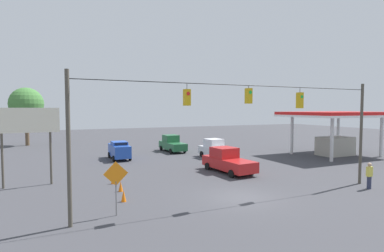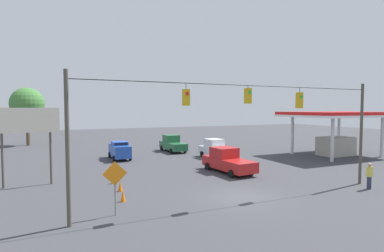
{
  "view_description": "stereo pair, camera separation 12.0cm",
  "coord_description": "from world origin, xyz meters",
  "px_view_note": "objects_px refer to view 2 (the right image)",
  "views": [
    {
      "loc": [
        10.41,
        15.57,
        5.55
      ],
      "look_at": [
        -0.86,
        -9.52,
        3.98
      ],
      "focal_mm": 28.0,
      "sensor_mm": 36.0,
      "label": 1
    },
    {
      "loc": [
        10.3,
        15.62,
        5.55
      ],
      "look_at": [
        -0.86,
        -9.52,
        3.98
      ],
      "focal_mm": 28.0,
      "sensor_mm": 36.0,
      "label": 2
    }
  ],
  "objects_px": {
    "pickup_truck_white_oncoming_far": "(216,149)",
    "tree_horizon_left": "(27,104)",
    "overhead_signal_span": "(249,124)",
    "pedestrian": "(369,176)",
    "gas_station": "(336,124)",
    "traffic_cone_third": "(113,179)",
    "pickup_truck_green_oncoming_deep": "(173,144)",
    "work_zone_sign": "(115,178)",
    "pickup_truck_red_crossing_near": "(227,161)",
    "sedan_blue_withflow_far": "(120,150)",
    "roadside_billboard": "(26,127)",
    "traffic_cone_nearest": "(123,196)",
    "traffic_cone_second": "(120,186)"
  },
  "relations": [
    {
      "from": "work_zone_sign",
      "to": "traffic_cone_nearest",
      "type": "bearing_deg",
      "value": -110.45
    },
    {
      "from": "pickup_truck_red_crossing_near",
      "to": "work_zone_sign",
      "type": "xyz_separation_m",
      "value": [
        10.88,
        6.96,
        1.01
      ]
    },
    {
      "from": "pickup_truck_green_oncoming_deep",
      "to": "traffic_cone_second",
      "type": "relative_size",
      "value": 7.48
    },
    {
      "from": "overhead_signal_span",
      "to": "gas_station",
      "type": "relative_size",
      "value": 1.76
    },
    {
      "from": "sedan_blue_withflow_far",
      "to": "traffic_cone_third",
      "type": "bearing_deg",
      "value": 77.11
    },
    {
      "from": "tree_horizon_left",
      "to": "pedestrian",
      "type": "bearing_deg",
      "value": 122.33
    },
    {
      "from": "traffic_cone_nearest",
      "to": "work_zone_sign",
      "type": "height_order",
      "value": "work_zone_sign"
    },
    {
      "from": "sedan_blue_withflow_far",
      "to": "traffic_cone_nearest",
      "type": "relative_size",
      "value": 6.24
    },
    {
      "from": "pickup_truck_green_oncoming_deep",
      "to": "work_zone_sign",
      "type": "distance_m",
      "value": 23.6
    },
    {
      "from": "overhead_signal_span",
      "to": "tree_horizon_left",
      "type": "distance_m",
      "value": 39.44
    },
    {
      "from": "sedan_blue_withflow_far",
      "to": "roadside_billboard",
      "type": "bearing_deg",
      "value": 47.93
    },
    {
      "from": "traffic_cone_third",
      "to": "work_zone_sign",
      "type": "height_order",
      "value": "work_zone_sign"
    },
    {
      "from": "pickup_truck_red_crossing_near",
      "to": "work_zone_sign",
      "type": "bearing_deg",
      "value": 32.59
    },
    {
      "from": "sedan_blue_withflow_far",
      "to": "traffic_cone_second",
      "type": "height_order",
      "value": "sedan_blue_withflow_far"
    },
    {
      "from": "pickup_truck_red_crossing_near",
      "to": "traffic_cone_third",
      "type": "height_order",
      "value": "pickup_truck_red_crossing_near"
    },
    {
      "from": "pickup_truck_white_oncoming_far",
      "to": "work_zone_sign",
      "type": "height_order",
      "value": "work_zone_sign"
    },
    {
      "from": "pickup_truck_white_oncoming_far",
      "to": "traffic_cone_third",
      "type": "xyz_separation_m",
      "value": [
        12.63,
        7.19,
        -0.62
      ]
    },
    {
      "from": "traffic_cone_third",
      "to": "work_zone_sign",
      "type": "distance_m",
      "value": 7.07
    },
    {
      "from": "overhead_signal_span",
      "to": "traffic_cone_nearest",
      "type": "bearing_deg",
      "value": -21.97
    },
    {
      "from": "roadside_billboard",
      "to": "traffic_cone_nearest",
      "type": "bearing_deg",
      "value": 130.84
    },
    {
      "from": "pickup_truck_green_oncoming_deep",
      "to": "traffic_cone_third",
      "type": "bearing_deg",
      "value": 54.9
    },
    {
      "from": "pickup_truck_white_oncoming_far",
      "to": "tree_horizon_left",
      "type": "xyz_separation_m",
      "value": [
        20.55,
        -21.9,
        5.3
      ]
    },
    {
      "from": "pickup_truck_green_oncoming_deep",
      "to": "traffic_cone_third",
      "type": "relative_size",
      "value": 7.48
    },
    {
      "from": "sedan_blue_withflow_far",
      "to": "work_zone_sign",
      "type": "relative_size",
      "value": 1.54
    },
    {
      "from": "overhead_signal_span",
      "to": "pickup_truck_white_oncoming_far",
      "type": "distance_m",
      "value": 16.16
    },
    {
      "from": "traffic_cone_second",
      "to": "pickup_truck_green_oncoming_deep",
      "type": "bearing_deg",
      "value": -120.83
    },
    {
      "from": "pickup_truck_white_oncoming_far",
      "to": "gas_station",
      "type": "xyz_separation_m",
      "value": [
        -13.95,
        4.14,
        2.82
      ]
    },
    {
      "from": "sedan_blue_withflow_far",
      "to": "tree_horizon_left",
      "type": "bearing_deg",
      "value": -60.28
    },
    {
      "from": "pickup_truck_green_oncoming_deep",
      "to": "traffic_cone_nearest",
      "type": "height_order",
      "value": "pickup_truck_green_oncoming_deep"
    },
    {
      "from": "pickup_truck_green_oncoming_deep",
      "to": "roadside_billboard",
      "type": "bearing_deg",
      "value": 38.26
    },
    {
      "from": "sedan_blue_withflow_far",
      "to": "pickup_truck_white_oncoming_far",
      "type": "xyz_separation_m",
      "value": [
        -10.14,
        3.66,
        -0.05
      ]
    },
    {
      "from": "pickup_truck_green_oncoming_deep",
      "to": "traffic_cone_nearest",
      "type": "bearing_deg",
      "value": 61.75
    },
    {
      "from": "sedan_blue_withflow_far",
      "to": "tree_horizon_left",
      "type": "distance_m",
      "value": 21.64
    },
    {
      "from": "traffic_cone_third",
      "to": "pedestrian",
      "type": "xyz_separation_m",
      "value": [
        -16.01,
        8.71,
        0.58
      ]
    },
    {
      "from": "gas_station",
      "to": "tree_horizon_left",
      "type": "xyz_separation_m",
      "value": [
        34.5,
        -26.04,
        2.48
      ]
    },
    {
      "from": "gas_station",
      "to": "overhead_signal_span",
      "type": "bearing_deg",
      "value": 28.01
    },
    {
      "from": "gas_station",
      "to": "work_zone_sign",
      "type": "xyz_separation_m",
      "value": [
        27.54,
        9.87,
        -1.81
      ]
    },
    {
      "from": "traffic_cone_third",
      "to": "tree_horizon_left",
      "type": "height_order",
      "value": "tree_horizon_left"
    },
    {
      "from": "tree_horizon_left",
      "to": "roadside_billboard",
      "type": "bearing_deg",
      "value": 94.67
    },
    {
      "from": "roadside_billboard",
      "to": "pedestrian",
      "type": "bearing_deg",
      "value": 154.16
    },
    {
      "from": "work_zone_sign",
      "to": "pickup_truck_red_crossing_near",
      "type": "bearing_deg",
      "value": -147.41
    },
    {
      "from": "overhead_signal_span",
      "to": "pedestrian",
      "type": "distance_m",
      "value": 9.98
    },
    {
      "from": "pickup_truck_green_oncoming_deep",
      "to": "pickup_truck_red_crossing_near",
      "type": "xyz_separation_m",
      "value": [
        -0.0,
        13.96,
        0.0
      ]
    },
    {
      "from": "work_zone_sign",
      "to": "tree_horizon_left",
      "type": "relative_size",
      "value": 0.32
    },
    {
      "from": "pickup_truck_green_oncoming_deep",
      "to": "work_zone_sign",
      "type": "xyz_separation_m",
      "value": [
        10.88,
        20.92,
        1.01
      ]
    },
    {
      "from": "sedan_blue_withflow_far",
      "to": "pickup_truck_green_oncoming_deep",
      "type": "bearing_deg",
      "value": -156.38
    },
    {
      "from": "traffic_cone_third",
      "to": "roadside_billboard",
      "type": "relative_size",
      "value": 0.12
    },
    {
      "from": "pickup_truck_white_oncoming_far",
      "to": "pickup_truck_green_oncoming_deep",
      "type": "bearing_deg",
      "value": -68.59
    },
    {
      "from": "traffic_cone_second",
      "to": "work_zone_sign",
      "type": "relative_size",
      "value": 0.25
    },
    {
      "from": "traffic_cone_second",
      "to": "pickup_truck_red_crossing_near",
      "type": "bearing_deg",
      "value": -165.96
    }
  ]
}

